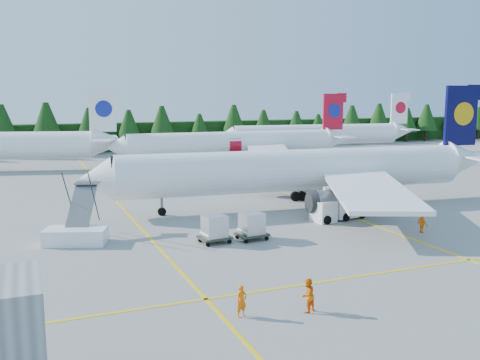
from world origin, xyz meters
name	(u,v)px	position (x,y,z in m)	size (l,w,h in m)	color
ground	(351,247)	(0.00, 0.00, 0.00)	(320.00, 320.00, 0.00)	gray
taxi_stripe_a	(125,211)	(-14.00, 20.00, 0.01)	(0.25, 120.00, 0.01)	yellow
taxi_stripe_b	(298,197)	(6.00, 20.00, 0.01)	(0.25, 120.00, 0.01)	yellow
taxi_stripe_cross	(401,270)	(0.00, -6.00, 0.01)	(80.00, 0.25, 0.01)	yellow
treeline_hedge	(138,136)	(0.00, 82.00, 3.00)	(220.00, 4.00, 6.00)	black
airliner_navy	(289,171)	(2.43, 15.35, 3.87)	(44.28, 36.29, 12.88)	white
airliner_red	(228,144)	(8.59, 49.64, 3.64)	(41.68, 34.25, 12.11)	white
airliner_far_right	(311,134)	(32.09, 62.91, 3.83)	(42.00, 8.33, 12.22)	white
airstairs	(77,231)	(-19.74, 9.56, 0.95)	(5.44, 7.32, 4.35)	white
service_truck	(338,206)	(4.26, 8.62, 1.32)	(5.79, 2.90, 2.67)	white
uld_pair	(233,226)	(-7.91, 5.10, 1.27)	(5.79, 2.37, 1.89)	#323728
crew_a	(242,301)	(-13.01, -9.08, 0.88)	(0.64, 0.42, 1.76)	#FF6705
crew_b	(308,295)	(-9.43, -9.83, 0.95)	(0.92, 0.72, 1.90)	#FB6305
crew_c	(423,222)	(8.22, 1.48, 0.97)	(0.80, 0.54, 1.94)	#DA5304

